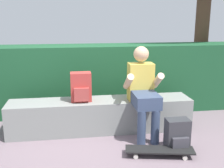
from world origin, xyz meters
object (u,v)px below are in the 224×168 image
Objects in this scene: person_skater at (143,89)px; backpack_on_ground at (177,136)px; skateboard_near_person at (160,150)px; backpack_on_bench at (81,87)px; bench_main at (101,115)px.

backpack_on_ground is at bearing -60.64° from person_skater.
skateboard_near_person is 1.34m from backpack_on_bench.
backpack_on_ground is (0.85, -0.75, -0.03)m from bench_main.
backpack_on_ground is at bearing -41.30° from bench_main.
backpack_on_bench is at bearing -178.00° from bench_main.
backpack_on_bench is at bearing 166.01° from person_skater.
skateboard_near_person is at bearing -156.51° from backpack_on_ground.
skateboard_near_person is (0.05, -0.64, -0.58)m from person_skater.
bench_main is 6.42× the size of backpack_on_bench.
person_skater is 3.02× the size of backpack_on_ground.
bench_main is 1.06m from skateboard_near_person.
backpack_on_ground is at bearing -33.37° from backpack_on_bench.
person_skater is at bearing 94.12° from skateboard_near_person.
backpack_on_ground is (0.30, -0.53, -0.46)m from person_skater.
backpack_on_ground is at bearing 23.49° from skateboard_near_person.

